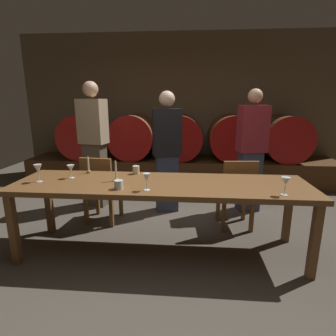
% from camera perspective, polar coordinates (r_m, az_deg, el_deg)
% --- Properties ---
extents(ground_plane, '(8.41, 8.41, 0.00)m').
position_cam_1_polar(ground_plane, '(2.92, 0.70, -17.93)').
color(ground_plane, '#4C443A').
extents(back_wall, '(6.47, 0.24, 2.83)m').
position_cam_1_polar(back_wall, '(5.66, 3.07, 12.65)').
color(back_wall, brown).
rests_on(back_wall, ground).
extents(barrel_shelf, '(5.82, 0.90, 0.47)m').
position_cam_1_polar(barrel_shelf, '(5.28, 2.72, -0.44)').
color(barrel_shelf, '#4C2D16').
rests_on(barrel_shelf, ground).
extents(wine_barrel_far_left, '(0.84, 0.80, 0.84)m').
position_cam_1_polar(wine_barrel_far_left, '(5.54, -17.08, 6.47)').
color(wine_barrel_far_left, '#513319').
rests_on(wine_barrel_far_left, barrel_shelf).
extents(wine_barrel_left, '(0.84, 0.80, 0.84)m').
position_cam_1_polar(wine_barrel_left, '(5.27, -7.29, 6.60)').
color(wine_barrel_left, brown).
rests_on(wine_barrel_left, barrel_shelf).
extents(wine_barrel_center, '(0.84, 0.80, 0.84)m').
position_cam_1_polar(wine_barrel_center, '(5.16, 2.50, 6.55)').
color(wine_barrel_center, brown).
rests_on(wine_barrel_center, barrel_shelf).
extents(wine_barrel_right, '(0.84, 0.80, 0.84)m').
position_cam_1_polar(wine_barrel_right, '(5.21, 13.21, 6.27)').
color(wine_barrel_right, brown).
rests_on(wine_barrel_right, barrel_shelf).
extents(wine_barrel_far_right, '(0.84, 0.80, 0.84)m').
position_cam_1_polar(wine_barrel_far_right, '(5.43, 23.30, 5.81)').
color(wine_barrel_far_right, '#513319').
rests_on(wine_barrel_far_right, barrel_shelf).
extents(dining_table, '(2.91, 0.78, 0.76)m').
position_cam_1_polar(dining_table, '(2.70, -1.51, -4.44)').
color(dining_table, brown).
rests_on(dining_table, ground).
extents(chair_left, '(0.44, 0.44, 0.88)m').
position_cam_1_polar(chair_left, '(3.54, -14.06, -3.84)').
color(chair_left, brown).
rests_on(chair_left, ground).
extents(chair_right, '(0.44, 0.44, 0.88)m').
position_cam_1_polar(chair_right, '(3.38, 14.37, -4.70)').
color(chair_right, brown).
rests_on(chair_right, ground).
extents(guest_left, '(0.42, 0.32, 1.81)m').
position_cam_1_polar(guest_left, '(4.08, -15.37, 4.94)').
color(guest_left, brown).
rests_on(guest_left, ground).
extents(guest_center, '(0.43, 0.33, 1.68)m').
position_cam_1_polar(guest_center, '(3.75, -0.23, 3.47)').
color(guest_center, '#33384C').
rests_on(guest_center, ground).
extents(guest_right, '(0.42, 0.30, 1.71)m').
position_cam_1_polar(guest_right, '(3.93, 17.15, 3.51)').
color(guest_right, '#33384C').
rests_on(guest_right, ground).
extents(candle_left, '(0.05, 0.05, 0.20)m').
position_cam_1_polar(candle_left, '(3.15, -16.42, -0.05)').
color(candle_left, olive).
rests_on(candle_left, dining_table).
extents(candle_right, '(0.05, 0.05, 0.22)m').
position_cam_1_polar(candle_right, '(2.77, -10.92, -1.45)').
color(candle_right, olive).
rests_on(candle_right, dining_table).
extents(wine_glass_far_left, '(0.08, 0.08, 0.18)m').
position_cam_1_polar(wine_glass_far_left, '(2.97, -25.78, -0.23)').
color(wine_glass_far_left, white).
rests_on(wine_glass_far_left, dining_table).
extents(wine_glass_center_left, '(0.08, 0.08, 0.14)m').
position_cam_1_polar(wine_glass_center_left, '(2.99, -19.84, -0.08)').
color(wine_glass_center_left, white).
rests_on(wine_glass_center_left, dining_table).
extents(wine_glass_center_right, '(0.07, 0.07, 0.16)m').
position_cam_1_polar(wine_glass_center_right, '(2.43, -4.54, -2.17)').
color(wine_glass_center_right, white).
rests_on(wine_glass_center_right, dining_table).
extents(wine_glass_far_right, '(0.08, 0.08, 0.16)m').
position_cam_1_polar(wine_glass_far_right, '(2.50, 23.58, -2.64)').
color(wine_glass_far_right, silver).
rests_on(wine_glass_far_right, dining_table).
extents(cup_left, '(0.08, 0.08, 0.08)m').
position_cam_1_polar(cup_left, '(2.52, -10.40, -3.47)').
color(cup_left, silver).
rests_on(cup_left, dining_table).
extents(cup_right, '(0.08, 0.08, 0.09)m').
position_cam_1_polar(cup_right, '(3.01, -6.76, -0.39)').
color(cup_right, beige).
rests_on(cup_right, dining_table).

